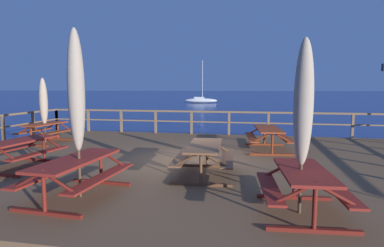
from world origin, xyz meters
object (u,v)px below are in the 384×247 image
at_px(picnic_table_mid_left, 268,134).
at_px(sailboat_distant, 201,100).
at_px(patio_umbrella_short_front, 43,102).
at_px(patio_umbrella_tall_back_right, 304,103).
at_px(picnic_table_mid_right, 76,169).
at_px(picnic_table_mid_centre, 304,182).
at_px(picnic_table_back_right, 45,129).
at_px(patio_umbrella_short_mid, 76,91).
at_px(picnic_table_front_right, 22,147).
at_px(picnic_table_back_left, 204,153).

bearing_deg(picnic_table_mid_left, sailboat_distant, 102.05).
bearing_deg(sailboat_distant, patio_umbrella_short_front, -88.31).
bearing_deg(patio_umbrella_tall_back_right, picnic_table_mid_right, 179.83).
distance_m(patio_umbrella_tall_back_right, sailboat_distant, 52.82).
bearing_deg(picnic_table_mid_centre, picnic_table_back_right, 148.19).
bearing_deg(picnic_table_mid_centre, sailboat_distant, 101.13).
xyz_separation_m(patio_umbrella_tall_back_right, patio_umbrella_short_mid, (-4.12, 0.04, 0.19)).
bearing_deg(picnic_table_mid_centre, patio_umbrella_short_mid, 179.23).
xyz_separation_m(picnic_table_mid_right, patio_umbrella_tall_back_right, (4.18, -0.01, 1.31)).
relative_size(picnic_table_mid_centre, picnic_table_front_right, 0.90).
height_order(picnic_table_back_left, sailboat_distant, sailboat_distant).
height_order(picnic_table_back_right, patio_umbrella_short_mid, patio_umbrella_short_mid).
relative_size(picnic_table_mid_left, patio_umbrella_short_front, 0.91).
bearing_deg(picnic_table_mid_right, patio_umbrella_tall_back_right, -0.17).
bearing_deg(picnic_table_back_right, picnic_table_mid_left, 0.72).
height_order(picnic_table_mid_centre, picnic_table_back_left, same).
distance_m(picnic_table_front_right, patio_umbrella_short_mid, 3.58).
xyz_separation_m(picnic_table_front_right, patio_umbrella_tall_back_right, (6.85, -1.81, 1.32)).
height_order(picnic_table_front_right, patio_umbrella_tall_back_right, patio_umbrella_tall_back_right).
bearing_deg(picnic_table_back_right, patio_umbrella_short_front, -145.87).
relative_size(picnic_table_mid_centre, picnic_table_back_right, 0.98).
bearing_deg(picnic_table_mid_left, patio_umbrella_short_front, -179.24).
bearing_deg(picnic_table_mid_left, picnic_table_back_right, -179.28).
bearing_deg(patio_umbrella_tall_back_right, sailboat_distant, 101.08).
bearing_deg(picnic_table_back_right, picnic_table_mid_right, -49.86).
relative_size(picnic_table_front_right, patio_umbrella_tall_back_right, 0.71).
bearing_deg(picnic_table_front_right, picnic_table_mid_centre, -14.84).
xyz_separation_m(picnic_table_mid_right, sailboat_distant, (-5.96, 51.79, -0.67)).
xyz_separation_m(picnic_table_back_right, patio_umbrella_tall_back_right, (8.77, -5.45, 1.32)).
bearing_deg(picnic_table_front_right, picnic_table_mid_right, -33.96).
bearing_deg(patio_umbrella_tall_back_right, patio_umbrella_short_mid, 179.47).
relative_size(picnic_table_mid_left, picnic_table_back_right, 1.19).
distance_m(picnic_table_mid_centre, patio_umbrella_short_mid, 4.44).
bearing_deg(picnic_table_mid_right, picnic_table_back_left, 41.85).
height_order(picnic_table_mid_right, sailboat_distant, sailboat_distant).
bearing_deg(picnic_table_mid_right, picnic_table_mid_left, 54.82).
xyz_separation_m(picnic_table_mid_left, picnic_table_back_left, (-1.68, -3.55, -0.00)).
bearing_deg(picnic_table_back_right, sailboat_distant, 91.70).
relative_size(picnic_table_mid_centre, patio_umbrella_short_mid, 0.58).
relative_size(picnic_table_mid_left, patio_umbrella_short_mid, 0.70).
bearing_deg(picnic_table_front_right, patio_umbrella_short_mid, -33.03).
relative_size(picnic_table_back_right, patio_umbrella_short_front, 0.76).
height_order(picnic_table_mid_left, patio_umbrella_tall_back_right, patio_umbrella_tall_back_right).
bearing_deg(sailboat_distant, picnic_table_back_left, -80.66).
distance_m(patio_umbrella_short_mid, patio_umbrella_short_front, 7.15).
relative_size(patio_umbrella_short_mid, patio_umbrella_short_front, 1.29).
height_order(picnic_table_mid_left, picnic_table_back_left, same).
height_order(picnic_table_mid_centre, picnic_table_back_right, same).
bearing_deg(patio_umbrella_short_mid, sailboat_distant, 96.63).
xyz_separation_m(picnic_table_back_left, patio_umbrella_tall_back_right, (1.95, -2.01, 1.32)).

